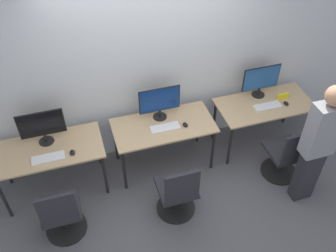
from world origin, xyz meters
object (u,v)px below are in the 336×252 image
at_px(monitor_center, 160,102).
at_px(mouse_center, 185,125).
at_px(mouse_right, 286,103).
at_px(monitor_right, 261,80).
at_px(mouse_left, 72,152).
at_px(monitor_left, 42,126).
at_px(keyboard_left, 48,158).
at_px(keyboard_right, 268,106).
at_px(keyboard_center, 165,128).
at_px(office_chair_left, 62,215).
at_px(office_chair_right, 286,157).
at_px(office_chair_center, 178,194).
at_px(person_right, 318,143).

relative_size(monitor_center, mouse_center, 5.92).
height_order(monitor_center, mouse_right, monitor_center).
bearing_deg(monitor_right, mouse_left, -172.03).
xyz_separation_m(monitor_left, monitor_center, (1.44, 0.03, 0.00)).
bearing_deg(mouse_left, keyboard_left, -179.63).
xyz_separation_m(mouse_left, mouse_center, (1.42, 0.06, 0.00)).
xyz_separation_m(mouse_left, keyboard_right, (2.60, 0.09, -0.01)).
bearing_deg(monitor_right, mouse_center, -165.68).
bearing_deg(keyboard_center, monitor_center, 90.00).
bearing_deg(keyboard_left, office_chair_left, -86.80).
bearing_deg(keyboard_center, monitor_left, 172.06).
relative_size(keyboard_left, keyboard_center, 1.00).
bearing_deg(monitor_center, keyboard_left, -167.42).
bearing_deg(office_chair_right, keyboard_right, 90.63).
height_order(office_chair_center, monitor_right, monitor_right).
bearing_deg(monitor_center, monitor_right, 1.78).
bearing_deg(person_right, keyboard_right, 93.80).
relative_size(monitor_center, keyboard_right, 1.42).
distance_m(monitor_left, monitor_right, 2.87).
relative_size(keyboard_left, office_chair_right, 0.43).
distance_m(monitor_center, keyboard_center, 0.33).
bearing_deg(keyboard_left, monitor_center, 12.58).
relative_size(monitor_right, office_chair_right, 0.61).
xyz_separation_m(keyboard_right, office_chair_right, (0.01, -0.61, -0.37)).
bearing_deg(office_chair_right, person_right, -81.01).
xyz_separation_m(mouse_center, keyboard_right, (1.18, 0.02, -0.01)).
relative_size(office_chair_right, person_right, 0.51).
relative_size(monitor_left, keyboard_center, 1.42).
bearing_deg(mouse_right, mouse_center, 179.92).
distance_m(monitor_left, person_right, 3.17).
bearing_deg(office_chair_right, monitor_right, 90.43).
relative_size(monitor_center, office_chair_center, 0.61).
height_order(keyboard_center, mouse_center, mouse_center).
distance_m(keyboard_left, office_chair_right, 2.95).
bearing_deg(mouse_center, keyboard_right, 1.21).
distance_m(keyboard_left, monitor_right, 2.91).
bearing_deg(office_chair_right, mouse_right, 66.14).
bearing_deg(person_right, keyboard_center, 146.96).
relative_size(monitor_left, mouse_center, 5.92).
bearing_deg(keyboard_left, monitor_right, 7.24).
bearing_deg(office_chair_left, person_right, -6.40).
height_order(monitor_left, monitor_right, same).
distance_m(mouse_left, office_chair_left, 0.72).
relative_size(keyboard_left, mouse_right, 4.16).
bearing_deg(mouse_center, monitor_center, 135.45).
height_order(keyboard_left, office_chair_left, office_chair_left).
bearing_deg(mouse_center, person_right, -37.35).
height_order(monitor_left, monitor_center, same).
relative_size(monitor_right, person_right, 0.31).
distance_m(mouse_left, monitor_right, 2.63).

